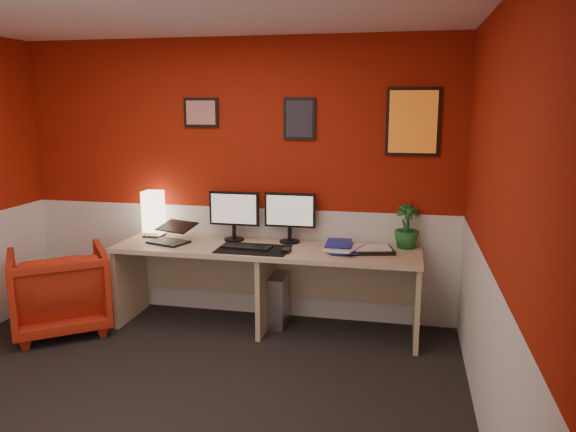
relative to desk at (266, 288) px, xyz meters
The scene contains 23 objects.
ground 1.50m from the desk, 104.55° to the right, with size 4.00×3.50×0.01m, color black.
wall_back 1.02m from the desk, 136.59° to the left, with size 4.00×0.01×2.50m, color #931807.
wall_right 2.33m from the desk, 40.67° to the right, with size 0.01×3.50×2.50m, color #931807.
wainscot_back 0.52m from the desk, 137.01° to the left, with size 4.00×0.01×1.00m, color silver.
wainscot_right 2.16m from the desk, 40.76° to the right, with size 0.01×3.50×1.00m, color silver.
desk is the anchor object (origin of this frame).
shoji_lamp 1.25m from the desk, behind, with size 0.16×0.16×0.40m, color #FFE5B2.
laptop 0.99m from the desk, behind, with size 0.33×0.23×0.22m, color black.
monitor_left 0.76m from the desk, 151.30° to the left, with size 0.45×0.06×0.58m, color black.
monitor_right 0.71m from the desk, 52.68° to the left, with size 0.45×0.06×0.58m, color black.
desk_mat 0.39m from the desk, 132.84° to the right, with size 0.60×0.38×0.01m, color black.
keyboard 0.42m from the desk, 151.14° to the right, with size 0.42×0.14×0.02m, color black.
mouse 0.46m from the desk, 33.50° to the right, with size 0.06×0.10×0.03m, color black.
book_bottom 0.67m from the desk, ahead, with size 0.22×0.30×0.03m, color #212C9A.
book_middle 0.69m from the desk, ahead, with size 0.24×0.32×0.02m, color silver.
book_top 0.67m from the desk, ahead, with size 0.21×0.28×0.03m, color #212C9A.
zen_tray 0.97m from the desk, ahead, with size 0.35×0.25×0.03m, color black.
potted_plant 1.31m from the desk, 11.28° to the left, with size 0.21×0.21×0.37m, color #19591E.
pc_tower 0.22m from the desk, 71.39° to the left, with size 0.20×0.45×0.45m, color #99999E.
armchair 1.77m from the desk, 167.13° to the right, with size 0.77×0.79×0.72m, color #AC2B16.
art_left 1.66m from the desk, 153.76° to the left, with size 0.32×0.02×0.26m, color red.
art_center 1.49m from the desk, 55.77° to the left, with size 0.28×0.02×0.36m, color black.
art_right 1.87m from the desk, 15.63° to the left, with size 0.44×0.02×0.56m, color orange.
Camera 1 is at (1.51, -3.05, 1.92)m, focal length 34.85 mm.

